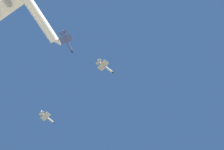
% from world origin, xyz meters
% --- Properties ---
extents(chase_jet_lead, '(12.28, 13.33, 4.00)m').
position_xyz_m(chase_jet_lead, '(23.89, 82.31, 136.53)').
color(chase_jet_lead, '#38478C').
extents(chase_jet_right_wing, '(8.96, 15.25, 4.00)m').
position_xyz_m(chase_jet_right_wing, '(95.51, 73.44, 155.79)').
color(chase_jet_right_wing, '#999EA3').
extents(chase_jet_trailing, '(8.76, 15.33, 4.00)m').
position_xyz_m(chase_jet_trailing, '(32.95, 52.33, 150.81)').
color(chase_jet_trailing, '#999EA3').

